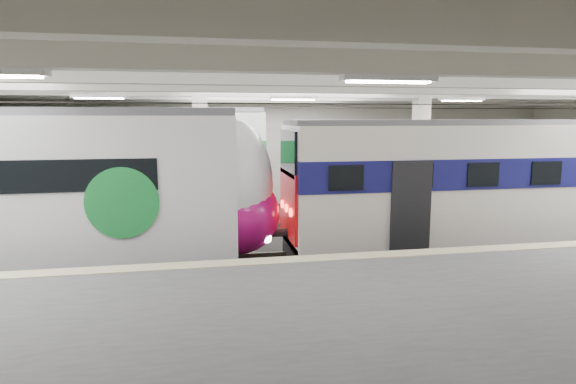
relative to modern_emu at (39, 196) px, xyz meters
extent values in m
cube|color=black|center=(7.31, 0.00, -2.29)|extent=(36.00, 24.00, 0.10)
cube|color=silver|center=(7.31, 0.00, 3.31)|extent=(36.00, 24.00, 0.20)
cube|color=beige|center=(7.31, 10.00, 0.51)|extent=(30.00, 0.10, 5.50)
cube|color=beige|center=(7.31, -10.00, 0.51)|extent=(30.00, 0.10, 5.50)
cube|color=#505052|center=(7.31, -6.50, -1.69)|extent=(30.00, 7.00, 1.10)
cube|color=beige|center=(7.31, -3.25, -1.13)|extent=(30.00, 0.50, 0.02)
cube|color=beige|center=(4.31, 3.00, 0.51)|extent=(0.50, 0.50, 5.50)
cube|color=beige|center=(12.31, 3.00, 0.51)|extent=(0.50, 0.50, 5.50)
cube|color=beige|center=(7.31, 0.00, 3.01)|extent=(30.00, 18.00, 0.50)
cube|color=#59544C|center=(7.31, 0.00, -2.16)|extent=(30.00, 1.52, 0.16)
cube|color=#59544C|center=(7.31, 5.50, -2.16)|extent=(30.00, 1.52, 0.16)
cylinder|color=black|center=(7.31, 0.00, 2.46)|extent=(30.00, 0.03, 0.03)
cylinder|color=black|center=(7.31, 5.50, 2.46)|extent=(30.00, 0.03, 0.03)
cube|color=white|center=(7.31, -2.00, 2.68)|extent=(26.00, 8.40, 0.12)
ellipsoid|color=white|center=(5.16, 0.00, 0.19)|extent=(2.27, 2.81, 3.78)
ellipsoid|color=#AA0E66|center=(5.28, 0.00, -0.66)|extent=(2.41, 2.87, 2.31)
cylinder|color=#198D39|center=(2.34, -1.46, 0.00)|extent=(1.78, 0.06, 1.78)
cube|color=silver|center=(13.10, 0.00, 0.05)|extent=(12.59, 2.76, 3.58)
cube|color=#131355|center=(13.10, 0.00, 0.48)|extent=(12.63, 2.82, 0.87)
cube|color=red|center=(6.77, 0.00, -0.45)|extent=(0.08, 2.35, 1.97)
cube|color=black|center=(6.77, 0.00, 1.05)|extent=(0.08, 2.21, 1.29)
cube|color=#4C4C51|center=(13.10, 0.00, 1.92)|extent=(12.59, 2.15, 0.16)
cube|color=black|center=(13.10, 0.00, -1.89)|extent=(12.59, 1.93, 0.70)
cube|color=white|center=(-0.69, 5.50, 0.26)|extent=(14.83, 3.51, 4.00)
cube|color=#198D39|center=(-0.69, 5.50, 0.79)|extent=(14.87, 3.57, 0.84)
cube|color=#4C4C51|center=(-0.69, 5.50, 2.36)|extent=(14.81, 2.98, 0.16)
cube|color=black|center=(-0.69, 5.50, -1.94)|extent=(14.82, 3.19, 0.60)
camera|label=1|loc=(4.19, -13.63, 2.07)|focal=30.00mm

